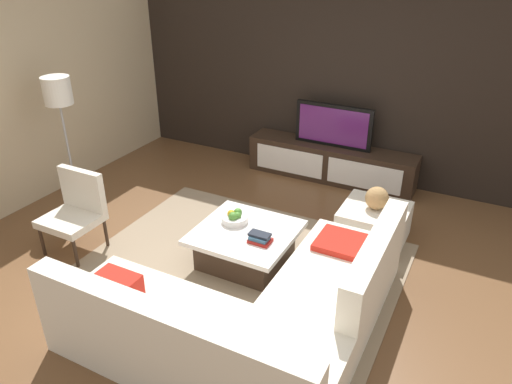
{
  "coord_description": "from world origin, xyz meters",
  "views": [
    {
      "loc": [
        1.89,
        -3.52,
        2.95
      ],
      "look_at": [
        -0.21,
        0.55,
        0.59
      ],
      "focal_mm": 33.76,
      "sensor_mm": 36.0,
      "label": 1
    }
  ],
  "objects_px": {
    "ottoman": "(374,224)",
    "television": "(333,126)",
    "floor_lamp": "(59,99)",
    "media_console": "(331,163)",
    "fruit_bowl": "(235,218)",
    "sectional_couch": "(254,315)",
    "accent_chair_near": "(76,207)",
    "decorative_ball": "(377,198)",
    "book_stack": "(260,238)",
    "coffee_table": "(246,245)"
  },
  "relations": [
    {
      "from": "ottoman",
      "to": "television",
      "type": "bearing_deg",
      "value": 126.82
    },
    {
      "from": "television",
      "to": "floor_lamp",
      "type": "height_order",
      "value": "floor_lamp"
    },
    {
      "from": "media_console",
      "to": "floor_lamp",
      "type": "relative_size",
      "value": 1.44
    },
    {
      "from": "media_console",
      "to": "fruit_bowl",
      "type": "xyz_separation_m",
      "value": [
        -0.28,
        -2.2,
        0.18
      ]
    },
    {
      "from": "sectional_couch",
      "to": "fruit_bowl",
      "type": "distance_m",
      "value": 1.33
    },
    {
      "from": "ottoman",
      "to": "fruit_bowl",
      "type": "relative_size",
      "value": 2.5
    },
    {
      "from": "media_console",
      "to": "accent_chair_near",
      "type": "relative_size",
      "value": 2.67
    },
    {
      "from": "television",
      "to": "ottoman",
      "type": "relative_size",
      "value": 1.51
    },
    {
      "from": "decorative_ball",
      "to": "book_stack",
      "type": "bearing_deg",
      "value": -126.1
    },
    {
      "from": "sectional_couch",
      "to": "coffee_table",
      "type": "relative_size",
      "value": 2.39
    },
    {
      "from": "accent_chair_near",
      "to": "ottoman",
      "type": "height_order",
      "value": "accent_chair_near"
    },
    {
      "from": "media_console",
      "to": "fruit_bowl",
      "type": "height_order",
      "value": "fruit_bowl"
    },
    {
      "from": "coffee_table",
      "to": "book_stack",
      "type": "distance_m",
      "value": 0.34
    },
    {
      "from": "television",
      "to": "floor_lamp",
      "type": "distance_m",
      "value": 3.44
    },
    {
      "from": "television",
      "to": "floor_lamp",
      "type": "relative_size",
      "value": 0.65
    },
    {
      "from": "coffee_table",
      "to": "ottoman",
      "type": "distance_m",
      "value": 1.47
    },
    {
      "from": "book_stack",
      "to": "decorative_ball",
      "type": "bearing_deg",
      "value": 53.9
    },
    {
      "from": "television",
      "to": "coffee_table",
      "type": "relative_size",
      "value": 1.08
    },
    {
      "from": "television",
      "to": "book_stack",
      "type": "bearing_deg",
      "value": -87.07
    },
    {
      "from": "fruit_bowl",
      "to": "decorative_ball",
      "type": "height_order",
      "value": "decorative_ball"
    },
    {
      "from": "sectional_couch",
      "to": "decorative_ball",
      "type": "distance_m",
      "value": 2.05
    },
    {
      "from": "fruit_bowl",
      "to": "book_stack",
      "type": "distance_m",
      "value": 0.46
    },
    {
      "from": "coffee_table",
      "to": "decorative_ball",
      "type": "xyz_separation_m",
      "value": [
        1.05,
        1.02,
        0.32
      ]
    },
    {
      "from": "television",
      "to": "ottoman",
      "type": "xyz_separation_m",
      "value": [
        0.95,
        -1.28,
        -0.59
      ]
    },
    {
      "from": "decorative_ball",
      "to": "fruit_bowl",
      "type": "bearing_deg",
      "value": -143.21
    },
    {
      "from": "media_console",
      "to": "floor_lamp",
      "type": "bearing_deg",
      "value": -140.66
    },
    {
      "from": "coffee_table",
      "to": "fruit_bowl",
      "type": "relative_size",
      "value": 3.5
    },
    {
      "from": "accent_chair_near",
      "to": "media_console",
      "type": "bearing_deg",
      "value": 47.85
    },
    {
      "from": "sectional_couch",
      "to": "ottoman",
      "type": "relative_size",
      "value": 3.36
    },
    {
      "from": "floor_lamp",
      "to": "ottoman",
      "type": "bearing_deg",
      "value": 13.74
    },
    {
      "from": "media_console",
      "to": "television",
      "type": "height_order",
      "value": "television"
    },
    {
      "from": "floor_lamp",
      "to": "accent_chair_near",
      "type": "bearing_deg",
      "value": -41.51
    },
    {
      "from": "sectional_couch",
      "to": "floor_lamp",
      "type": "distance_m",
      "value": 3.49
    },
    {
      "from": "fruit_bowl",
      "to": "decorative_ball",
      "type": "distance_m",
      "value": 1.54
    },
    {
      "from": "television",
      "to": "accent_chair_near",
      "type": "height_order",
      "value": "television"
    },
    {
      "from": "television",
      "to": "fruit_bowl",
      "type": "bearing_deg",
      "value": -97.23
    },
    {
      "from": "media_console",
      "to": "decorative_ball",
      "type": "distance_m",
      "value": 1.62
    },
    {
      "from": "ottoman",
      "to": "decorative_ball",
      "type": "distance_m",
      "value": 0.33
    },
    {
      "from": "television",
      "to": "sectional_couch",
      "type": "distance_m",
      "value": 3.34
    },
    {
      "from": "sectional_couch",
      "to": "decorative_ball",
      "type": "height_order",
      "value": "sectional_couch"
    },
    {
      "from": "television",
      "to": "sectional_couch",
      "type": "relative_size",
      "value": 0.45
    },
    {
      "from": "fruit_bowl",
      "to": "ottoman",
      "type": "bearing_deg",
      "value": 36.79
    },
    {
      "from": "television",
      "to": "book_stack",
      "type": "distance_m",
      "value": 2.45
    },
    {
      "from": "floor_lamp",
      "to": "book_stack",
      "type": "relative_size",
      "value": 7.31
    },
    {
      "from": "accent_chair_near",
      "to": "floor_lamp",
      "type": "xyz_separation_m",
      "value": [
        -0.8,
        0.71,
        0.87
      ]
    },
    {
      "from": "accent_chair_near",
      "to": "television",
      "type": "bearing_deg",
      "value": 47.86
    },
    {
      "from": "media_console",
      "to": "book_stack",
      "type": "height_order",
      "value": "media_console"
    },
    {
      "from": "media_console",
      "to": "television",
      "type": "bearing_deg",
      "value": 90.0
    },
    {
      "from": "television",
      "to": "fruit_bowl",
      "type": "relative_size",
      "value": 3.79
    },
    {
      "from": "floor_lamp",
      "to": "book_stack",
      "type": "height_order",
      "value": "floor_lamp"
    }
  ]
}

